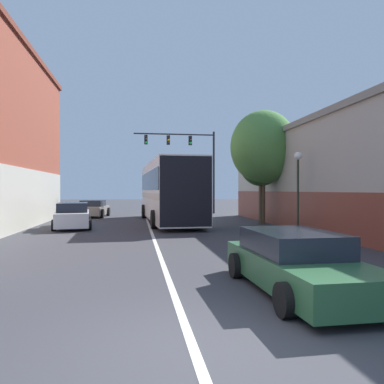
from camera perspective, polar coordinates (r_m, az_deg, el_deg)
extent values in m
plane|color=#38383D|center=(5.18, 0.39, -23.17)|extent=(160.00, 160.00, 0.00)
cube|color=silver|center=(20.64, -6.44, -5.43)|extent=(0.14, 43.66, 0.01)
cube|color=#B7B2A3|center=(19.80, -25.58, -1.07)|extent=(0.24, 21.02, 3.20)
cube|color=#B7B2A3|center=(21.27, 24.37, 2.31)|extent=(6.60, 23.43, 5.64)
cube|color=brown|center=(19.72, 16.39, -2.84)|extent=(0.24, 22.96, 1.97)
cube|color=gray|center=(21.54, 24.38, 9.43)|extent=(6.86, 23.66, 0.30)
cube|color=silver|center=(23.94, -3.54, 0.14)|extent=(3.18, 12.41, 3.55)
cube|color=black|center=(23.95, -3.54, 1.67)|extent=(3.22, 12.17, 1.14)
cube|color=beige|center=(23.95, -3.54, -0.54)|extent=(3.21, 12.29, 0.35)
cube|color=black|center=(17.89, -0.91, 0.09)|extent=(2.54, 0.18, 3.41)
cylinder|color=black|center=(27.65, -7.33, -2.95)|extent=(0.35, 1.01, 1.00)
cylinder|color=black|center=(27.96, -1.90, -2.91)|extent=(0.35, 1.01, 1.00)
cylinder|color=black|center=(20.06, -5.84, -4.17)|extent=(0.35, 1.01, 1.00)
cylinder|color=black|center=(20.48, 1.58, -4.08)|extent=(0.35, 1.01, 1.00)
cube|color=#285633|center=(8.01, 15.84, -11.31)|extent=(1.81, 4.55, 0.59)
cube|color=black|center=(8.17, 15.02, -7.36)|extent=(1.62, 2.38, 0.46)
cylinder|color=black|center=(9.02, 6.71, -11.05)|extent=(0.23, 0.58, 0.58)
cylinder|color=black|center=(9.66, 17.01, -10.30)|extent=(0.23, 0.58, 0.58)
cylinder|color=black|center=(6.46, 14.04, -15.66)|extent=(0.23, 0.58, 0.58)
cylinder|color=black|center=(7.33, 27.20, -13.74)|extent=(0.23, 0.58, 0.58)
cube|color=slate|center=(29.64, -14.75, -2.72)|extent=(2.11, 4.05, 0.65)
cube|color=black|center=(29.43, -14.83, -1.66)|extent=(1.77, 2.18, 0.46)
cylinder|color=black|center=(31.02, -15.85, -2.91)|extent=(0.29, 0.69, 0.67)
cylinder|color=black|center=(30.65, -12.65, -2.94)|extent=(0.29, 0.69, 0.67)
cylinder|color=black|center=(28.69, -16.99, -3.17)|extent=(0.29, 0.69, 0.67)
cylinder|color=black|center=(28.29, -13.53, -3.22)|extent=(0.29, 0.69, 0.67)
cube|color=silver|center=(21.41, -17.69, -3.83)|extent=(2.19, 4.59, 0.73)
cube|color=black|center=(21.15, -17.71, -2.22)|extent=(1.80, 2.47, 0.49)
cylinder|color=black|center=(22.84, -19.73, -4.17)|extent=(0.29, 0.61, 0.58)
cylinder|color=black|center=(22.78, -15.38, -4.17)|extent=(0.29, 0.61, 0.58)
cylinder|color=black|center=(20.11, -20.30, -4.77)|extent=(0.29, 0.61, 0.58)
cylinder|color=black|center=(20.05, -15.36, -4.78)|extent=(0.29, 0.61, 0.58)
cylinder|color=black|center=(33.09, 3.34, 2.97)|extent=(0.18, 0.18, 7.22)
cylinder|color=black|center=(32.88, -2.72, 8.78)|extent=(7.00, 0.12, 0.12)
cube|color=black|center=(32.98, -0.27, 7.85)|extent=(0.28, 0.24, 0.80)
sphere|color=black|center=(32.86, -0.23, 8.31)|extent=(0.18, 0.18, 0.18)
sphere|color=black|center=(32.83, -0.23, 7.88)|extent=(0.18, 0.18, 0.18)
sphere|color=green|center=(32.80, -0.23, 7.45)|extent=(0.18, 0.18, 0.18)
cube|color=black|center=(32.76, -3.64, 7.90)|extent=(0.28, 0.24, 0.80)
sphere|color=black|center=(32.64, -3.62, 8.36)|extent=(0.18, 0.18, 0.18)
sphere|color=orange|center=(32.61, -3.61, 7.93)|extent=(0.18, 0.18, 0.18)
sphere|color=black|center=(32.58, -3.61, 7.50)|extent=(0.18, 0.18, 0.18)
cube|color=black|center=(32.66, -7.04, 7.92)|extent=(0.28, 0.24, 0.80)
sphere|color=black|center=(32.54, -7.03, 8.39)|extent=(0.18, 0.18, 0.18)
sphere|color=black|center=(32.50, -7.03, 7.96)|extent=(0.18, 0.18, 0.18)
sphere|color=green|center=(32.47, -7.03, 7.52)|extent=(0.18, 0.18, 0.18)
cone|color=#233323|center=(18.31, 15.83, -5.87)|extent=(0.26, 0.26, 0.20)
cylinder|color=#233323|center=(18.20, 15.84, -0.64)|extent=(0.10, 0.10, 3.54)
sphere|color=white|center=(18.27, 15.84, 5.32)|extent=(0.38, 0.38, 0.38)
cylinder|color=brown|center=(22.99, 10.42, -1.56)|extent=(0.24, 0.24, 2.64)
ellipsoid|color=#2D5B28|center=(23.04, 10.42, 4.54)|extent=(2.66, 2.40, 2.93)
cylinder|color=#4C3823|center=(22.76, 10.84, -1.20)|extent=(0.19, 0.19, 2.95)
ellipsoid|color=#4C843D|center=(22.90, 10.85, 6.75)|extent=(3.98, 3.58, 4.38)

